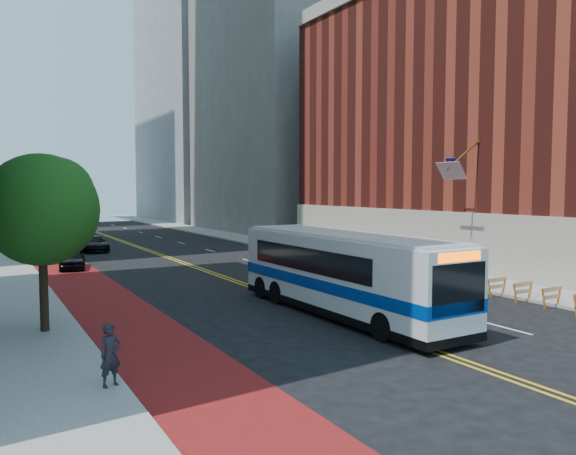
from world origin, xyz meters
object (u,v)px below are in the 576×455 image
at_px(transit_bus, 342,272).
at_px(pedestrian, 110,355).
at_px(car_a, 72,259).
at_px(car_c, 94,244).
at_px(car_b, 74,244).
at_px(street_tree, 43,205).

distance_m(transit_bus, pedestrian, 11.85).
distance_m(car_a, car_c, 10.96).
bearing_deg(car_b, transit_bus, -62.19).
bearing_deg(pedestrian, car_a, 64.51).
xyz_separation_m(street_tree, car_c, (6.90, 28.43, -4.22)).
height_order(street_tree, car_c, street_tree).
relative_size(street_tree, car_b, 1.38).
distance_m(street_tree, car_c, 29.55).
xyz_separation_m(car_b, car_c, (1.72, 0.61, -0.11)).
xyz_separation_m(street_tree, car_a, (3.57, 17.98, -4.22)).
bearing_deg(car_a, transit_bus, -58.34).
xyz_separation_m(transit_bus, pedestrian, (-10.87, -4.63, -0.86)).
height_order(car_b, pedestrian, pedestrian).
bearing_deg(transit_bus, car_b, 101.00).
xyz_separation_m(car_a, car_c, (3.33, 10.44, -0.00)).
bearing_deg(car_b, street_tree, -84.80).
bearing_deg(car_b, car_a, -83.52).
xyz_separation_m(street_tree, pedestrian, (0.84, -7.38, -3.89)).
distance_m(transit_bus, car_b, 31.28).
distance_m(car_b, car_c, 1.83).
relative_size(car_a, car_b, 0.84).
relative_size(street_tree, car_a, 1.65).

